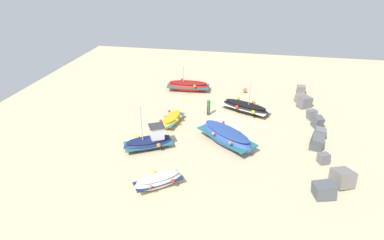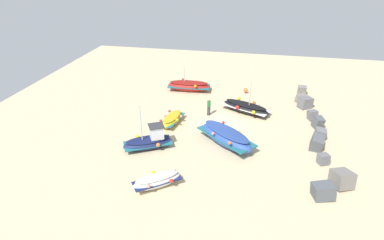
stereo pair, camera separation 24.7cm
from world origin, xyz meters
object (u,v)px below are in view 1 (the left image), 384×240
(fishing_boat_3, at_px, (188,86))
(person_walking, at_px, (209,106))
(fishing_boat_0, at_px, (172,119))
(fishing_boat_5, at_px, (158,181))
(fishing_boat_2, at_px, (150,141))
(fishing_boat_4, at_px, (226,136))
(mooring_buoy_0, at_px, (245,90))
(fishing_boat_1, at_px, (245,107))

(fishing_boat_3, relative_size, person_walking, 2.84)
(fishing_boat_0, height_order, fishing_boat_5, fishing_boat_5)
(fishing_boat_2, distance_m, fishing_boat_4, 6.08)
(fishing_boat_5, bearing_deg, fishing_boat_2, -101.91)
(fishing_boat_3, bearing_deg, fishing_boat_0, -92.37)
(fishing_boat_2, bearing_deg, person_walking, 31.96)
(person_walking, height_order, mooring_buoy_0, person_walking)
(fishing_boat_1, height_order, fishing_boat_2, fishing_boat_2)
(fishing_boat_3, xyz_separation_m, fishing_boat_4, (10.37, 5.19, 0.15))
(fishing_boat_5, distance_m, person_walking, 11.00)
(fishing_boat_1, relative_size, fishing_boat_4, 0.98)
(fishing_boat_0, distance_m, fishing_boat_4, 5.71)
(fishing_boat_1, xyz_separation_m, fishing_boat_2, (7.86, -7.11, 0.12))
(fishing_boat_1, height_order, mooring_buoy_0, fishing_boat_1)
(fishing_boat_1, xyz_separation_m, person_walking, (1.33, -3.39, 0.50))
(fishing_boat_3, height_order, mooring_buoy_0, fishing_boat_3)
(fishing_boat_4, bearing_deg, mooring_buoy_0, -55.69)
(fishing_boat_5, relative_size, person_walking, 1.93)
(fishing_boat_4, bearing_deg, fishing_boat_1, -61.85)
(person_walking, relative_size, mooring_buoy_0, 2.70)
(fishing_boat_1, height_order, fishing_boat_5, fishing_boat_1)
(fishing_boat_1, distance_m, fishing_boat_5, 13.23)
(fishing_boat_3, xyz_separation_m, person_walking, (5.55, 3.07, 0.42))
(fishing_boat_5, bearing_deg, fishing_boat_1, -149.19)
(fishing_boat_1, xyz_separation_m, fishing_boat_5, (12.17, -5.17, -0.04))
(fishing_boat_2, height_order, person_walking, fishing_boat_2)
(fishing_boat_1, distance_m, fishing_boat_3, 7.72)
(person_walking, bearing_deg, fishing_boat_5, 167.82)
(fishing_boat_2, xyz_separation_m, fishing_boat_5, (4.31, 1.95, -0.16))
(person_walking, bearing_deg, fishing_boat_3, 26.09)
(fishing_boat_1, distance_m, person_walking, 3.68)
(fishing_boat_1, relative_size, person_walking, 2.95)
(fishing_boat_4, xyz_separation_m, person_walking, (-4.82, -2.11, 0.27))
(fishing_boat_0, xyz_separation_m, fishing_boat_1, (-3.59, 6.38, 0.07))
(fishing_boat_0, xyz_separation_m, fishing_boat_2, (4.27, -0.74, 0.19))
(fishing_boat_2, bearing_deg, fishing_boat_5, -94.09)
(fishing_boat_1, relative_size, mooring_buoy_0, 7.98)
(fishing_boat_0, bearing_deg, fishing_boat_2, -179.19)
(fishing_boat_4, bearing_deg, fishing_boat_5, 97.06)
(fishing_boat_5, bearing_deg, mooring_buoy_0, -142.55)
(fishing_boat_0, distance_m, fishing_boat_5, 8.67)
(fishing_boat_2, relative_size, person_walking, 2.35)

